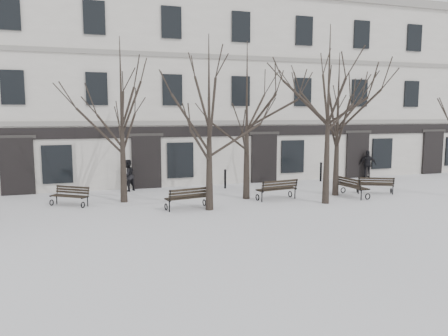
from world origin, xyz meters
name	(u,v)px	position (x,y,z in m)	size (l,w,h in m)	color
ground	(260,215)	(0.00, 0.00, 0.00)	(100.00, 100.00, 0.00)	silver
building	(187,93)	(0.00, 12.96, 5.52)	(40.40, 10.20, 11.40)	silver
tree_1	(209,102)	(-1.69, 1.62, 4.60)	(5.16, 5.16, 7.36)	black
tree_2	(329,93)	(3.79, 1.31, 5.02)	(5.62, 5.62, 8.03)	black
tree_4	(121,100)	(-5.04, 4.44, 4.72)	(5.29, 5.29, 7.56)	black
tree_5	(247,102)	(0.70, 3.47, 4.67)	(5.24, 5.24, 7.48)	black
tree_6	(338,107)	(5.33, 2.95, 4.42)	(4.95, 4.95, 7.07)	black
bench_1	(188,197)	(-2.54, 2.00, 0.53)	(2.02, 1.07, 0.97)	black
bench_2	(375,184)	(7.46, 2.62, 0.49)	(1.87, 1.34, 0.90)	black
bench_3	(70,195)	(-7.41, 4.32, 0.48)	(1.75, 1.50, 0.88)	black
bench_4	(277,189)	(2.00, 2.71, 0.55)	(2.07, 1.03, 1.00)	black
bench_5	(351,186)	(5.82, 2.35, 0.54)	(0.88, 2.02, 0.99)	black
bollard_a	(225,178)	(0.61, 6.56, 0.57)	(0.14, 0.14, 1.07)	black
bollard_b	(321,171)	(6.94, 7.18, 0.63)	(0.15, 0.15, 1.18)	black
pedestrian_b	(128,191)	(-4.59, 7.30, 0.00)	(0.82, 0.64, 1.69)	black
pedestrian_c	(367,178)	(10.54, 7.54, 0.00)	(1.04, 0.43, 1.78)	black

